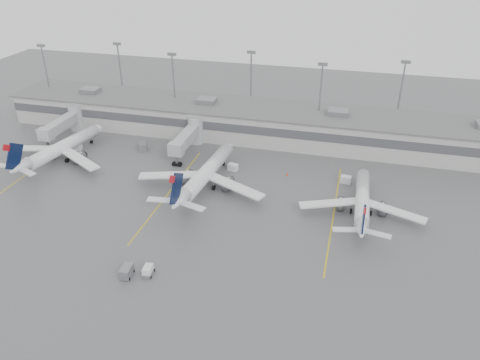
% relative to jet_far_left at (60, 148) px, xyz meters
% --- Properties ---
extents(ground, '(260.00, 260.00, 0.00)m').
position_rel_jet_far_left_xyz_m(ground, '(48.88, -31.72, -3.14)').
color(ground, '#545456').
rests_on(ground, ground).
extents(terminal, '(152.00, 17.00, 9.45)m').
position_rel_jet_far_left_xyz_m(terminal, '(48.87, 26.26, 1.03)').
color(terminal, '#AEAEA8').
rests_on(terminal, ground).
extents(light_masts, '(142.40, 8.00, 20.60)m').
position_rel_jet_far_left_xyz_m(light_masts, '(48.88, 32.03, 8.89)').
color(light_masts, gray).
rests_on(light_masts, ground).
extents(jet_bridge_left, '(4.00, 17.20, 7.00)m').
position_rel_jet_far_left_xyz_m(jet_bridge_left, '(-6.62, 14.00, 0.73)').
color(jet_bridge_left, '#929496').
rests_on(jet_bridge_left, ground).
extents(jet_bridge_right, '(4.00, 17.20, 7.00)m').
position_rel_jet_far_left_xyz_m(jet_bridge_right, '(28.38, 14.00, 0.73)').
color(jet_bridge_right, '#929496').
rests_on(jet_bridge_right, ground).
extents(stand_markings, '(105.25, 40.00, 0.01)m').
position_rel_jet_far_left_xyz_m(stand_markings, '(48.88, -7.72, -3.13)').
color(stand_markings, gold).
rests_on(stand_markings, ground).
extents(jet_far_left, '(27.40, 30.99, 10.10)m').
position_rel_jet_far_left_xyz_m(jet_far_left, '(0.00, 0.00, 0.00)').
color(jet_far_left, white).
rests_on(jet_far_left, ground).
extents(jet_mid_left, '(28.97, 32.58, 10.54)m').
position_rel_jet_far_left_xyz_m(jet_mid_left, '(38.19, -3.97, 0.14)').
color(jet_mid_left, white).
rests_on(jet_mid_left, ground).
extents(jet_mid_right, '(24.67, 27.64, 8.94)m').
position_rel_jet_far_left_xyz_m(jet_mid_right, '(71.57, -5.96, -0.36)').
color(jet_mid_right, white).
rests_on(jet_mid_right, ground).
extents(baggage_tug, '(1.82, 2.62, 1.60)m').
position_rel_jet_far_left_xyz_m(baggage_tug, '(38.28, -34.03, -2.51)').
color(baggage_tug, white).
rests_on(baggage_tug, ground).
extents(baggage_cart, '(1.87, 2.96, 1.82)m').
position_rel_jet_far_left_xyz_m(baggage_cart, '(35.08, -35.23, -2.19)').
color(baggage_cart, slate).
rests_on(baggage_cart, ground).
extents(gse_uld_a, '(2.92, 2.13, 1.92)m').
position_rel_jet_far_left_xyz_m(gse_uld_a, '(0.11, 6.12, -2.18)').
color(gse_uld_a, white).
rests_on(gse_uld_a, ground).
extents(gse_uld_b, '(2.50, 1.98, 1.56)m').
position_rel_jet_far_left_xyz_m(gse_uld_b, '(41.92, 5.33, -2.36)').
color(gse_uld_b, white).
rests_on(gse_uld_b, ground).
extents(gse_uld_c, '(2.47, 1.81, 1.62)m').
position_rel_jet_far_left_xyz_m(gse_uld_c, '(67.87, 5.81, -2.33)').
color(gse_uld_c, white).
rests_on(gse_uld_c, ground).
extents(gse_loader, '(2.83, 3.48, 1.88)m').
position_rel_jet_far_left_xyz_m(gse_loader, '(16.71, 10.51, -2.20)').
color(gse_loader, slate).
rests_on(gse_loader, ground).
extents(cone_a, '(0.43, 0.43, 0.69)m').
position_rel_jet_far_left_xyz_m(cone_a, '(-3.13, 3.92, -2.80)').
color(cone_a, '#FF4205').
rests_on(cone_a, ground).
extents(cone_b, '(0.45, 0.45, 0.72)m').
position_rel_jet_far_left_xyz_m(cone_b, '(34.65, -0.51, -2.78)').
color(cone_b, '#FF4205').
rests_on(cone_b, ground).
extents(cone_c, '(0.44, 0.44, 0.69)m').
position_rel_jet_far_left_xyz_m(cone_c, '(54.72, 6.09, -2.79)').
color(cone_c, '#FF4205').
rests_on(cone_c, ground).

